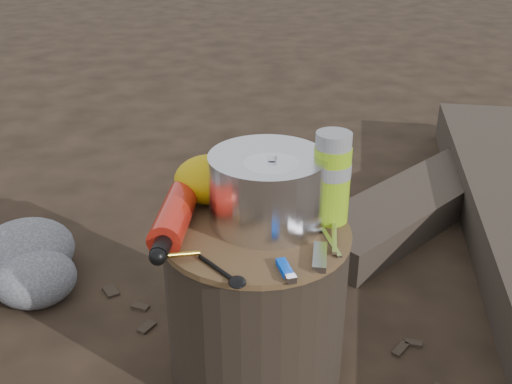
{
  "coord_description": "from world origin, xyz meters",
  "views": [
    {
      "loc": [
        -0.06,
        -1.16,
        1.05
      ],
      "look_at": [
        0.0,
        0.0,
        0.48
      ],
      "focal_mm": 42.28,
      "sensor_mm": 36.0,
      "label": 1
    }
  ],
  "objects_px": {
    "camping_pot": "(272,195)",
    "thermos": "(332,178)",
    "stump": "(256,301)",
    "travel_mug": "(300,177)",
    "fuel_bottle": "(175,216)"
  },
  "relations": [
    {
      "from": "fuel_bottle",
      "to": "thermos",
      "type": "distance_m",
      "value": 0.36
    },
    {
      "from": "camping_pot",
      "to": "fuel_bottle",
      "type": "distance_m",
      "value": 0.22
    },
    {
      "from": "stump",
      "to": "travel_mug",
      "type": "bearing_deg",
      "value": 51.11
    },
    {
      "from": "camping_pot",
      "to": "travel_mug",
      "type": "bearing_deg",
      "value": 59.87
    },
    {
      "from": "thermos",
      "to": "stump",
      "type": "bearing_deg",
      "value": -166.35
    },
    {
      "from": "thermos",
      "to": "travel_mug",
      "type": "xyz_separation_m",
      "value": [
        -0.06,
        0.1,
        -0.04
      ]
    },
    {
      "from": "camping_pot",
      "to": "stump",
      "type": "bearing_deg",
      "value": -172.66
    },
    {
      "from": "camping_pot",
      "to": "thermos",
      "type": "bearing_deg",
      "value": 15.17
    },
    {
      "from": "travel_mug",
      "to": "stump",
      "type": "bearing_deg",
      "value": -128.89
    },
    {
      "from": "camping_pot",
      "to": "fuel_bottle",
      "type": "height_order",
      "value": "camping_pot"
    },
    {
      "from": "stump",
      "to": "thermos",
      "type": "distance_m",
      "value": 0.34
    },
    {
      "from": "camping_pot",
      "to": "travel_mug",
      "type": "distance_m",
      "value": 0.16
    },
    {
      "from": "stump",
      "to": "fuel_bottle",
      "type": "relative_size",
      "value": 1.4
    },
    {
      "from": "fuel_bottle",
      "to": "camping_pot",
      "type": "bearing_deg",
      "value": 6.87
    },
    {
      "from": "camping_pot",
      "to": "travel_mug",
      "type": "xyz_separation_m",
      "value": [
        0.08,
        0.13,
        -0.02
      ]
    }
  ]
}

